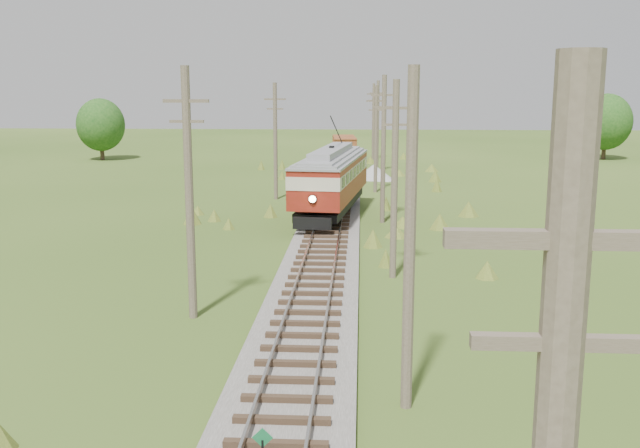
# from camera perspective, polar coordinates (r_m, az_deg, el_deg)

# --- Properties ---
(railbed_main) EXTENTS (3.60, 96.00, 0.57)m
(railbed_main) POSITION_cam_1_polar(r_m,az_deg,el_deg) (47.31, 1.02, 1.07)
(railbed_main) COLOR #605B54
(railbed_main) RESTS_ON ground
(switch_marker) EXTENTS (0.45, 0.06, 1.08)m
(switch_marker) POSITION_cam_1_polar(r_m,az_deg,el_deg) (16.15, -4.61, -17.36)
(switch_marker) COLOR black
(switch_marker) RESTS_ON ground
(streetcar) EXTENTS (4.57, 13.24, 6.00)m
(streetcar) POSITION_cam_1_polar(r_m,az_deg,el_deg) (45.07, 0.93, 3.87)
(streetcar) COLOR black
(streetcar) RESTS_ON ground
(gondola) EXTENTS (2.85, 7.43, 2.42)m
(gondola) POSITION_cam_1_polar(r_m,az_deg,el_deg) (77.98, 1.95, 6.18)
(gondola) COLOR black
(gondola) RESTS_ON ground
(gravel_pile) EXTENTS (3.68, 3.90, 1.34)m
(gravel_pile) POSITION_cam_1_polar(r_m,az_deg,el_deg) (65.28, 4.44, 4.14)
(gravel_pile) COLOR gray
(gravel_pile) RESTS_ON ground
(utility_pole_r_1) EXTENTS (0.30, 0.30, 8.80)m
(utility_pole_r_1) POSITION_cam_1_polar(r_m,az_deg,el_deg) (18.04, 7.19, -1.57)
(utility_pole_r_1) COLOR brown
(utility_pole_r_1) RESTS_ON ground
(utility_pole_r_2) EXTENTS (1.60, 0.30, 8.60)m
(utility_pole_r_2) POSITION_cam_1_polar(r_m,az_deg,el_deg) (30.85, 5.99, 3.68)
(utility_pole_r_2) COLOR brown
(utility_pole_r_2) RESTS_ON ground
(utility_pole_r_3) EXTENTS (1.60, 0.30, 9.00)m
(utility_pole_r_3) POSITION_cam_1_polar(r_m,az_deg,el_deg) (43.75, 5.10, 6.08)
(utility_pole_r_3) COLOR brown
(utility_pole_r_3) RESTS_ON ground
(utility_pole_r_4) EXTENTS (1.60, 0.30, 8.40)m
(utility_pole_r_4) POSITION_cam_1_polar(r_m,az_deg,el_deg) (56.73, 4.50, 6.87)
(utility_pole_r_4) COLOR brown
(utility_pole_r_4) RESTS_ON ground
(utility_pole_r_5) EXTENTS (1.60, 0.30, 8.90)m
(utility_pole_r_5) POSITION_cam_1_polar(r_m,az_deg,el_deg) (69.69, 4.63, 7.82)
(utility_pole_r_5) COLOR brown
(utility_pole_r_5) RESTS_ON ground
(utility_pole_r_6) EXTENTS (1.60, 0.30, 8.70)m
(utility_pole_r_6) POSITION_cam_1_polar(r_m,az_deg,el_deg) (82.68, 4.29, 8.24)
(utility_pole_r_6) COLOR brown
(utility_pole_r_6) RESTS_ON ground
(utility_pole_l_a) EXTENTS (1.60, 0.30, 9.00)m
(utility_pole_l_a) POSITION_cam_1_polar(r_m,az_deg,el_deg) (25.57, -10.43, 2.53)
(utility_pole_l_a) COLOR brown
(utility_pole_l_a) RESTS_ON ground
(utility_pole_l_b) EXTENTS (1.60, 0.30, 8.60)m
(utility_pole_l_b) POSITION_cam_1_polar(r_m,az_deg,el_deg) (53.10, -3.59, 6.72)
(utility_pole_l_b) COLOR brown
(utility_pole_l_b) RESTS_ON ground
(tree_mid_a) EXTENTS (5.46, 5.46, 7.03)m
(tree_mid_a) POSITION_cam_1_polar(r_m,az_deg,el_deg) (86.04, -17.15, 7.59)
(tree_mid_a) COLOR #38281C
(tree_mid_a) RESTS_ON ground
(tree_mid_b) EXTENTS (5.88, 5.88, 7.57)m
(tree_mid_b) POSITION_cam_1_polar(r_m,az_deg,el_deg) (89.22, 21.90, 7.59)
(tree_mid_b) COLOR #38281C
(tree_mid_b) RESTS_ON ground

